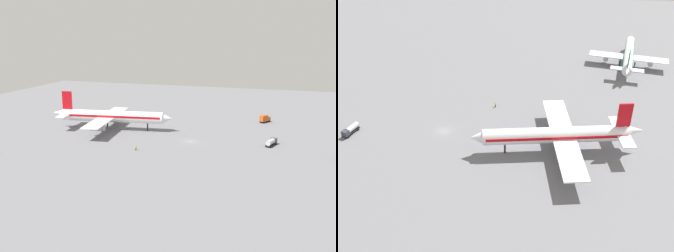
{
  "view_description": "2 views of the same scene",
  "coord_description": "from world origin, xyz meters",
  "views": [
    {
      "loc": [
        -132.49,
        -33.76,
        39.2
      ],
      "look_at": [
        0.31,
        8.54,
        5.14
      ],
      "focal_mm": 41.46,
      "sensor_mm": 36.0,
      "label": 1
    },
    {
      "loc": [
        105.78,
        27.81,
        73.76
      ],
      "look_at": [
        5.98,
        20.15,
        6.94
      ],
      "focal_mm": 44.24,
      "sensor_mm": 36.0,
      "label": 2
    }
  ],
  "objects": [
    {
      "name": "fuel_truck",
      "position": [
        3.34,
        -28.66,
        1.39
      ],
      "size": [
        6.58,
        3.81,
        2.5
      ],
      "rotation": [
        0.0,
        0.0,
        5.96
      ],
      "color": "black",
      "rests_on": "ground"
    },
    {
      "name": "ground",
      "position": [
        0.0,
        0.0,
        0.0
      ],
      "size": [
        288.0,
        288.0,
        0.0
      ],
      "primitive_type": "plane",
      "color": "slate"
    },
    {
      "name": "ground_crew_worker",
      "position": [
        -16.01,
        14.77,
        0.85
      ],
      "size": [
        0.53,
        0.53,
        1.67
      ],
      "rotation": [
        0.0,
        0.0,
        4.11
      ],
      "color": "#1E2338",
      "rests_on": "ground"
    },
    {
      "name": "catering_truck",
      "position": [
        39.64,
        -23.83,
        1.7
      ],
      "size": [
        5.76,
        4.57,
        3.3
      ],
      "rotation": [
        0.0,
        0.0,
        5.73
      ],
      "color": "black",
      "rests_on": "ground"
    },
    {
      "name": "airplane_at_gate",
      "position": [
        7.43,
        35.34,
        5.59
      ],
      "size": [
        40.78,
        50.49,
        15.37
      ],
      "rotation": [
        0.0,
        0.0,
        4.85
      ],
      "color": "white",
      "rests_on": "ground"
    }
  ]
}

